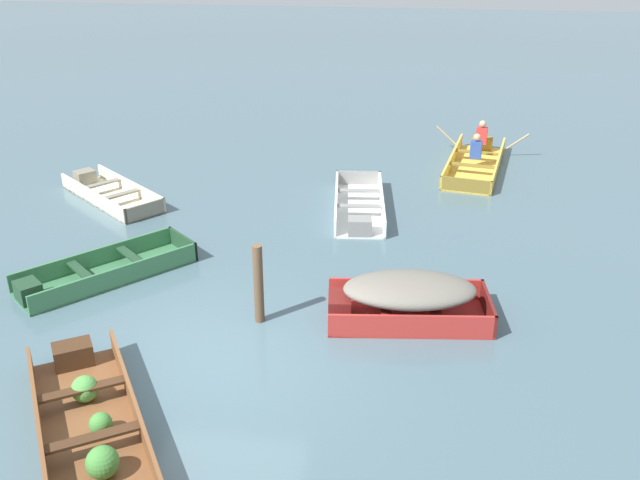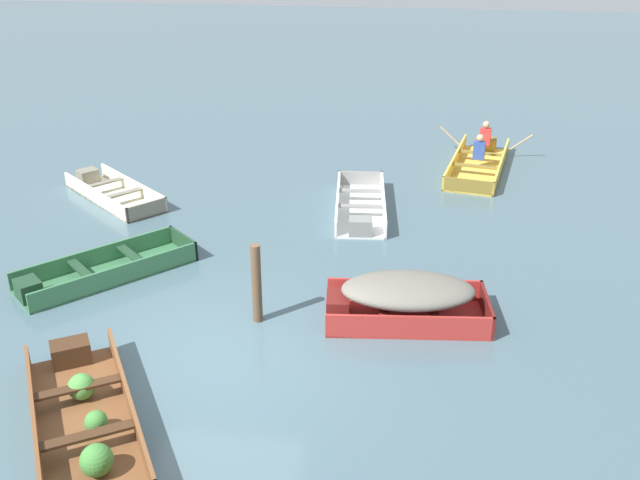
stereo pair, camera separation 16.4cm
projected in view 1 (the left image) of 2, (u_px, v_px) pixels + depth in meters
name	position (u px, v px, depth m)	size (l,w,h in m)	color
ground_plane	(212.00, 359.00, 10.42)	(80.00, 80.00, 0.00)	#47606B
dinghy_wooden_brown_foreground	(89.00, 418.00, 9.00)	(2.80, 3.51, 0.43)	brown
skiff_cream_near_moored	(109.00, 193.00, 16.11)	(2.92, 2.66, 0.34)	beige
skiff_white_mid_moored	(359.00, 207.00, 15.34)	(1.32, 3.08, 0.37)	white
skiff_red_far_moored	(407.00, 295.00, 11.27)	(2.69, 1.48, 0.73)	#AD2D28
skiff_green_outer_moored	(100.00, 273.00, 12.59)	(2.84, 2.98, 0.37)	#387047
rowboat_yellow_with_crew	(476.00, 160.00, 18.06)	(2.40, 3.72, 0.91)	#E5BC47
mooring_post	(258.00, 284.00, 11.10)	(0.16, 0.16, 1.33)	brown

